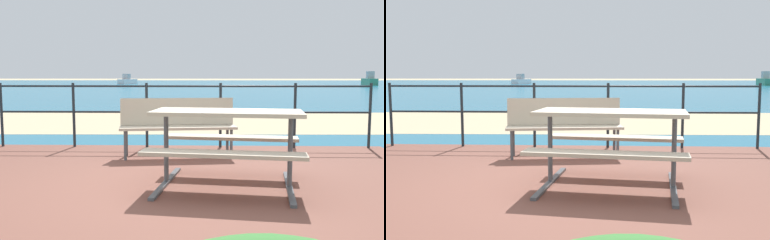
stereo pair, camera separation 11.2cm
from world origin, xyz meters
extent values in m
plane|color=tan|center=(0.00, 0.00, 0.00)|extent=(240.00, 240.00, 0.00)
cube|color=brown|center=(0.00, 0.00, 0.03)|extent=(6.40, 5.20, 0.06)
cube|color=#196B8E|center=(0.00, 40.00, 0.01)|extent=(90.00, 90.00, 0.01)
cube|color=tan|center=(0.00, 6.71, 0.01)|extent=(54.09, 6.15, 0.01)
cube|color=#BCAD93|center=(0.56, 0.05, 0.84)|extent=(1.61, 0.87, 0.04)
cube|color=#BCAD93|center=(0.49, -0.47, 0.50)|extent=(1.55, 0.47, 0.04)
cube|color=#BCAD93|center=(0.63, 0.57, 0.50)|extent=(1.55, 0.47, 0.04)
cylinder|color=#4C5156|center=(-0.08, 0.14, 0.45)|extent=(0.06, 0.06, 0.78)
cube|color=#4C5156|center=(-0.08, 0.14, 0.07)|extent=(0.24, 1.30, 0.03)
cylinder|color=#4C5156|center=(1.20, -0.04, 0.45)|extent=(0.06, 0.06, 0.78)
cube|color=#4C5156|center=(1.20, -0.04, 0.07)|extent=(0.24, 1.30, 0.03)
cube|color=#BCAD93|center=(-0.04, 1.61, 0.48)|extent=(1.66, 0.60, 0.04)
cube|color=#BCAD93|center=(-0.06, 1.79, 0.70)|extent=(1.62, 0.27, 0.38)
cylinder|color=#4C5156|center=(-0.74, 1.37, 0.27)|extent=(0.04, 0.04, 0.42)
cylinder|color=#4C5156|center=(-0.78, 1.66, 0.27)|extent=(0.04, 0.04, 0.42)
cylinder|color=#4C5156|center=(0.71, 1.55, 0.27)|extent=(0.04, 0.04, 0.42)
cylinder|color=#4C5156|center=(0.67, 1.85, 0.27)|extent=(0.04, 0.04, 0.42)
cylinder|color=#1E2328|center=(-2.95, 2.43, 0.58)|extent=(0.04, 0.04, 1.03)
cylinder|color=#1E2328|center=(-1.77, 2.43, 0.58)|extent=(0.04, 0.04, 1.03)
cylinder|color=#1E2328|center=(-0.59, 2.43, 0.58)|extent=(0.04, 0.04, 1.03)
cylinder|color=#1E2328|center=(0.59, 2.43, 0.58)|extent=(0.04, 0.04, 1.03)
cylinder|color=#1E2328|center=(1.77, 2.43, 0.58)|extent=(0.04, 0.04, 1.03)
cylinder|color=#1E2328|center=(2.95, 2.43, 0.58)|extent=(0.04, 0.04, 1.03)
cylinder|color=#1E2328|center=(0.00, 2.43, 1.04)|extent=(5.90, 0.03, 0.03)
cylinder|color=#1E2328|center=(0.00, 2.43, 0.63)|extent=(5.90, 0.03, 0.03)
cube|color=#338466|center=(19.26, 44.82, 0.39)|extent=(1.53, 4.43, 0.76)
cube|color=#A5A8AD|center=(19.21, 44.50, 1.18)|extent=(0.85, 1.11, 0.82)
cone|color=#338466|center=(19.61, 47.22, 0.39)|extent=(0.75, 0.59, 0.69)
cube|color=silver|center=(-9.42, 49.84, 0.32)|extent=(2.07, 3.66, 0.62)
cube|color=#A5A8AD|center=(-9.50, 49.59, 0.97)|extent=(0.96, 1.00, 0.68)
cone|color=silver|center=(-8.80, 51.75, 0.32)|extent=(0.69, 0.65, 0.56)
camera|label=1|loc=(0.32, -4.30, 1.23)|focal=39.65mm
camera|label=2|loc=(0.43, -4.30, 1.23)|focal=39.65mm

